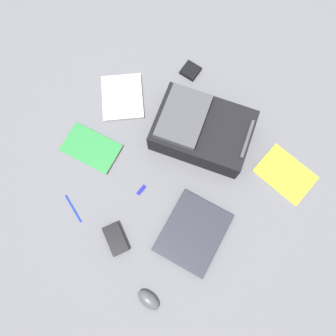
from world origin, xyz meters
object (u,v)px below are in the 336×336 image
book_comic (91,148)px  book_manual (122,97)px  laptop (193,233)px  pen_black (73,208)px  usb_stick (141,190)px  earbud_pouch (191,71)px  backpack (201,129)px  book_blue (285,175)px  power_brick (116,239)px  computer_mouse (149,300)px

book_comic → book_manual: (-0.29, -0.10, -0.00)m
laptop → pen_black: laptop is taller
laptop → usb_stick: (0.04, -0.30, -0.01)m
book_comic → earbud_pouch: same height
backpack → usb_stick: 0.39m
book_blue → earbud_pouch: (-0.06, -0.70, -0.00)m
backpack → usb_stick: (0.39, 0.01, -0.07)m
book_blue → power_brick: size_ratio=1.98×
book_comic → power_brick: power_brick is taller
backpack → book_comic: (0.43, -0.31, -0.06)m
backpack → laptop: 0.47m
laptop → earbud_pouch: size_ratio=4.45×
backpack → book_blue: bearing=109.8°
usb_stick → book_manual: bearing=-120.8°
power_brick → usb_stick: bearing=-159.0°
book_blue → pen_black: (0.82, -0.56, -0.01)m
pen_black → usb_stick: (-0.28, 0.15, -0.00)m
computer_mouse → pen_black: computer_mouse is taller
book_blue → book_manual: 0.87m
computer_mouse → usb_stick: bearing=-135.9°
pen_black → usb_stick: pen_black is taller
backpack → book_blue: backpack is taller
book_blue → book_manual: bearing=-70.6°
book_blue → pen_black: book_blue is taller
book_comic → earbud_pouch: size_ratio=3.57×
power_brick → pen_black: power_brick is taller
power_brick → earbud_pouch: (-0.83, -0.38, -0.01)m
computer_mouse → earbud_pouch: size_ratio=1.26×
book_comic → book_manual: book_comic is taller
book_comic → computer_mouse: (0.26, 0.69, 0.01)m
power_brick → pen_black: bearing=-77.4°
laptop → computer_mouse: size_ratio=3.52×
computer_mouse → pen_black: size_ratio=0.72×
earbud_pouch → book_manual: bearing=-19.8°
pen_black → book_blue: bearing=145.9°
usb_stick → book_comic: bearing=-82.9°
backpack → power_brick: 0.63m
book_manual → power_brick: 0.69m
book_manual → power_brick: size_ratio=2.34×
pen_black → usb_stick: 0.32m
computer_mouse → book_comic: bearing=-118.1°
backpack → book_comic: bearing=-35.6°
laptop → book_manual: (-0.21, -0.72, -0.01)m
backpack → book_comic: backpack is taller
laptop → computer_mouse: bearing=11.8°
backpack → usb_stick: size_ratio=9.79×
usb_stick → laptop: bearing=97.0°
backpack → book_comic: size_ratio=1.76×
pen_black → earbud_pouch: size_ratio=1.75×
backpack → earbud_pouch: 0.36m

